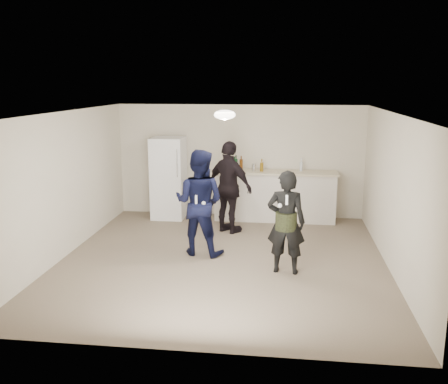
# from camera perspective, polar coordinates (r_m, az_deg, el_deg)

# --- Properties ---
(floor) EXTENTS (6.00, 6.00, 0.00)m
(floor) POSITION_cam_1_polar(r_m,az_deg,el_deg) (8.63, -0.17, -7.76)
(floor) COLOR #6B5B4C
(floor) RESTS_ON ground
(ceiling) EXTENTS (6.00, 6.00, 0.00)m
(ceiling) POSITION_cam_1_polar(r_m,az_deg,el_deg) (8.11, -0.18, 9.04)
(ceiling) COLOR silver
(ceiling) RESTS_ON wall_back
(wall_back) EXTENTS (6.00, 0.00, 6.00)m
(wall_back) POSITION_cam_1_polar(r_m,az_deg,el_deg) (11.22, 1.80, 3.56)
(wall_back) COLOR beige
(wall_back) RESTS_ON floor
(wall_front) EXTENTS (6.00, 0.00, 6.00)m
(wall_front) POSITION_cam_1_polar(r_m,az_deg,el_deg) (5.42, -4.26, -6.22)
(wall_front) COLOR beige
(wall_front) RESTS_ON floor
(wall_left) EXTENTS (0.00, 6.00, 6.00)m
(wall_left) POSITION_cam_1_polar(r_m,az_deg,el_deg) (9.05, -17.71, 0.82)
(wall_left) COLOR beige
(wall_left) RESTS_ON floor
(wall_right) EXTENTS (0.00, 6.00, 6.00)m
(wall_right) POSITION_cam_1_polar(r_m,az_deg,el_deg) (8.39, 18.79, -0.13)
(wall_right) COLOR beige
(wall_right) RESTS_ON floor
(counter) EXTENTS (2.60, 0.56, 1.05)m
(counter) POSITION_cam_1_polar(r_m,az_deg,el_deg) (10.98, 5.83, -0.54)
(counter) COLOR silver
(counter) RESTS_ON floor
(counter_top) EXTENTS (2.68, 0.64, 0.04)m
(counter_top) POSITION_cam_1_polar(r_m,az_deg,el_deg) (10.88, 5.90, 2.26)
(counter_top) COLOR beige
(counter_top) RESTS_ON counter
(fridge) EXTENTS (0.70, 0.70, 1.80)m
(fridge) POSITION_cam_1_polar(r_m,az_deg,el_deg) (11.14, -6.35, 1.60)
(fridge) COLOR white
(fridge) RESTS_ON floor
(fridge_handle) EXTENTS (0.02, 0.02, 0.60)m
(fridge_handle) POSITION_cam_1_polar(r_m,az_deg,el_deg) (10.65, -5.39, 3.31)
(fridge_handle) COLOR silver
(fridge_handle) RESTS_ON fridge
(ceiling_dome) EXTENTS (0.36, 0.36, 0.16)m
(ceiling_dome) POSITION_cam_1_polar(r_m,az_deg,el_deg) (8.41, 0.09, 8.82)
(ceiling_dome) COLOR white
(ceiling_dome) RESTS_ON ceiling
(shaker) EXTENTS (0.08, 0.08, 0.17)m
(shaker) POSITION_cam_1_polar(r_m,az_deg,el_deg) (10.81, 3.42, 2.81)
(shaker) COLOR silver
(shaker) RESTS_ON counter_top
(man) EXTENTS (1.03, 0.87, 1.86)m
(man) POSITION_cam_1_polar(r_m,az_deg,el_deg) (8.71, -2.85, -1.19)
(man) COLOR #0F143E
(man) RESTS_ON floor
(woman) EXTENTS (0.64, 0.46, 1.66)m
(woman) POSITION_cam_1_polar(r_m,az_deg,el_deg) (7.91, 7.11, -3.44)
(woman) COLOR black
(woman) RESTS_ON floor
(camo_shorts) EXTENTS (0.34, 0.34, 0.28)m
(camo_shorts) POSITION_cam_1_polar(r_m,az_deg,el_deg) (7.90, 7.11, -3.30)
(camo_shorts) COLOR #2E3A1A
(camo_shorts) RESTS_ON woman
(spectator) EXTENTS (1.16, 0.97, 1.85)m
(spectator) POSITION_cam_1_polar(r_m,az_deg,el_deg) (9.95, 0.63, 0.53)
(spectator) COLOR black
(spectator) RESTS_ON floor
(remote_man) EXTENTS (0.04, 0.04, 0.15)m
(remote_man) POSITION_cam_1_polar(r_m,az_deg,el_deg) (8.41, -3.19, -0.85)
(remote_man) COLOR silver
(remote_man) RESTS_ON man
(nunchuk_man) EXTENTS (0.07, 0.07, 0.07)m
(nunchuk_man) POSITION_cam_1_polar(r_m,az_deg,el_deg) (8.44, -2.35, -1.29)
(nunchuk_man) COLOR white
(nunchuk_man) RESTS_ON man
(remote_woman) EXTENTS (0.04, 0.04, 0.15)m
(remote_woman) POSITION_cam_1_polar(r_m,az_deg,el_deg) (7.56, 7.18, -0.89)
(remote_woman) COLOR white
(remote_woman) RESTS_ON woman
(nunchuk_woman) EXTENTS (0.07, 0.07, 0.07)m
(nunchuk_woman) POSITION_cam_1_polar(r_m,az_deg,el_deg) (7.62, 6.41, -1.55)
(nunchuk_woman) COLOR white
(nunchuk_woman) RESTS_ON woman
(bottle_cluster) EXTENTS (1.51, 0.28, 0.27)m
(bottle_cluster) POSITION_cam_1_polar(r_m,az_deg,el_deg) (10.88, 3.33, 3.02)
(bottle_cluster) COLOR silver
(bottle_cluster) RESTS_ON counter_top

